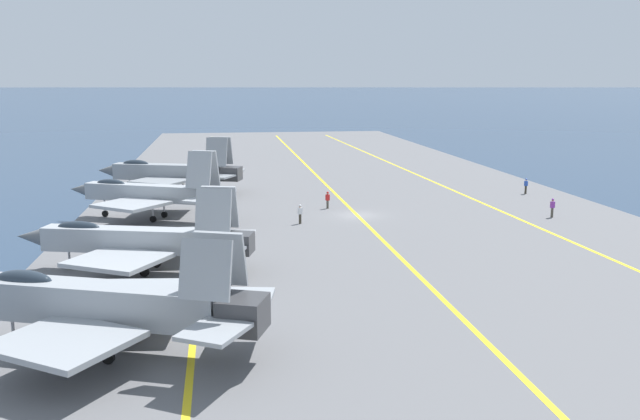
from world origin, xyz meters
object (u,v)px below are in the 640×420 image
at_px(parked_jet_nearest, 101,303).
at_px(parked_jet_third, 151,193).
at_px(parked_jet_fourth, 171,172).
at_px(parked_jet_second, 138,240).
at_px(crew_purple_vest, 552,207).
at_px(crew_red_vest, 328,199).
at_px(crew_white_vest, 300,213).
at_px(crew_blue_vest, 526,185).

height_order(parked_jet_nearest, parked_jet_third, parked_jet_third).
bearing_deg(parked_jet_fourth, parked_jet_nearest, 179.75).
relative_size(parked_jet_second, parked_jet_third, 1.04).
xyz_separation_m(parked_jet_fourth, crew_purple_vest, (-19.78, -36.97, -1.43)).
xyz_separation_m(crew_red_vest, crew_purple_vest, (-7.61, -20.55, 0.05)).
bearing_deg(crew_white_vest, crew_blue_vest, -65.94).
bearing_deg(crew_blue_vest, crew_purple_vest, 165.25).
xyz_separation_m(parked_jet_nearest, crew_purple_vest, (27.17, -37.18, -1.42)).
bearing_deg(crew_purple_vest, parked_jet_third, 83.09).
distance_m(crew_white_vest, crew_purple_vest, 24.22).
distance_m(parked_jet_fourth, crew_red_vest, 20.49).
relative_size(parked_jet_third, crew_white_vest, 9.12).
distance_m(parked_jet_second, crew_red_vest, 26.56).
relative_size(parked_jet_third, crew_purple_vest, 8.81).
bearing_deg(parked_jet_nearest, parked_jet_second, -0.72).
height_order(parked_jet_fourth, crew_red_vest, parked_jet_fourth).
height_order(parked_jet_fourth, crew_purple_vest, parked_jet_fourth).
bearing_deg(crew_white_vest, parked_jet_fourth, 33.80).
height_order(parked_jet_nearest, crew_blue_vest, parked_jet_nearest).
distance_m(parked_jet_nearest, parked_jet_third, 31.75).
height_order(crew_red_vest, crew_purple_vest, crew_purple_vest).
height_order(crew_white_vest, crew_purple_vest, crew_purple_vest).
xyz_separation_m(crew_white_vest, crew_red_vest, (6.91, -3.65, -0.02)).
bearing_deg(crew_red_vest, crew_blue_vest, -77.24).
xyz_separation_m(parked_jet_nearest, parked_jet_third, (31.75, 0.63, 0.12)).
bearing_deg(crew_purple_vest, parked_jet_second, 109.62).
bearing_deg(parked_jet_nearest, parked_jet_fourth, -0.25).
relative_size(parked_jet_nearest, parked_jet_third, 1.05).
relative_size(parked_jet_second, parked_jet_fourth, 0.97).
bearing_deg(parked_jet_nearest, crew_white_vest, -24.96).
relative_size(parked_jet_nearest, parked_jet_second, 1.01).
distance_m(parked_jet_nearest, crew_purple_vest, 46.07).
xyz_separation_m(parked_jet_third, crew_blue_vest, (8.47, -41.25, -1.56)).
bearing_deg(parked_jet_second, crew_red_vest, -38.33).
relative_size(parked_jet_second, crew_white_vest, 9.46).
xyz_separation_m(crew_purple_vest, crew_blue_vest, (13.05, -3.44, -0.02)).
relative_size(parked_jet_third, crew_red_vest, 9.27).
distance_m(parked_jet_fourth, crew_blue_vest, 40.99).
height_order(parked_jet_second, crew_blue_vest, parked_jet_second).
bearing_deg(crew_red_vest, crew_purple_vest, -110.32).
distance_m(parked_jet_third, parked_jet_fourth, 15.22).
xyz_separation_m(crew_white_vest, crew_purple_vest, (-0.71, -24.21, 0.03)).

